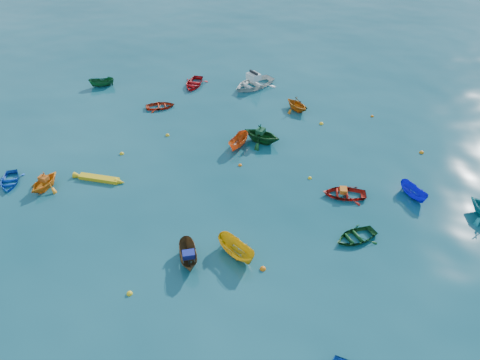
# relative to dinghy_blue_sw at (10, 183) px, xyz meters

# --- Properties ---
(ground) EXTENTS (160.00, 160.00, 0.00)m
(ground) POSITION_rel_dinghy_blue_sw_xyz_m (16.58, -1.45, 0.00)
(ground) COLOR #0A3E49
(ground) RESTS_ON ground
(dinghy_blue_sw) EXTENTS (2.92, 3.26, 0.56)m
(dinghy_blue_sw) POSITION_rel_dinghy_blue_sw_xyz_m (0.00, 0.00, 0.00)
(dinghy_blue_sw) COLOR #0E47B9
(dinghy_blue_sw) RESTS_ON ground
(sampan_brown_mid) EXTENTS (2.10, 2.99, 1.08)m
(sampan_brown_mid) POSITION_rel_dinghy_blue_sw_xyz_m (15.22, -4.52, 0.00)
(sampan_brown_mid) COLOR #533A1E
(sampan_brown_mid) RESTS_ON ground
(dinghy_orange_w) EXTENTS (2.64, 2.94, 1.38)m
(dinghy_orange_w) POSITION_rel_dinghy_blue_sw_xyz_m (2.90, 0.05, 0.00)
(dinghy_orange_w) COLOR orange
(dinghy_orange_w) RESTS_ON ground
(sampan_yellow_mid) EXTENTS (3.13, 2.73, 1.18)m
(sampan_yellow_mid) POSITION_rel_dinghy_blue_sw_xyz_m (17.92, -3.44, 0.00)
(sampan_yellow_mid) COLOR gold
(sampan_yellow_mid) RESTS_ON ground
(dinghy_green_e) EXTENTS (3.50, 3.35, 0.59)m
(dinghy_green_e) POSITION_rel_dinghy_blue_sw_xyz_m (24.98, -0.38, 0.00)
(dinghy_green_e) COLOR #0F4318
(dinghy_green_e) RESTS_ON ground
(dinghy_red_nw) EXTENTS (3.24, 2.86, 0.56)m
(dinghy_red_nw) POSITION_rel_dinghy_blue_sw_xyz_m (6.79, 13.34, 0.00)
(dinghy_red_nw) COLOR #B1290E
(dinghy_red_nw) RESTS_ON ground
(sampan_orange_n) EXTENTS (1.63, 2.87, 1.05)m
(sampan_orange_n) POSITION_rel_dinghy_blue_sw_xyz_m (15.36, 8.47, 0.00)
(sampan_orange_n) COLOR #DF5515
(sampan_orange_n) RESTS_ON ground
(dinghy_green_n) EXTENTS (3.81, 3.51, 1.68)m
(dinghy_green_n) POSITION_rel_dinghy_blue_sw_xyz_m (17.06, 9.57, 0.00)
(dinghy_green_n) COLOR #10441A
(dinghy_green_n) RESTS_ON ground
(dinghy_red_ne) EXTENTS (3.25, 2.50, 0.63)m
(dinghy_red_ne) POSITION_rel_dinghy_blue_sw_xyz_m (24.09, 3.89, 0.00)
(dinghy_red_ne) COLOR #AD170E
(dinghy_red_ne) RESTS_ON ground
(sampan_blue_far) EXTENTS (2.27, 2.56, 0.97)m
(sampan_blue_far) POSITION_rel_dinghy_blue_sw_xyz_m (28.84, 4.84, 0.00)
(sampan_blue_far) COLOR #1010CE
(sampan_blue_far) RESTS_ON ground
(dinghy_red_far) EXTENTS (2.38, 3.29, 0.68)m
(dinghy_red_far) POSITION_rel_dinghy_blue_sw_xyz_m (8.45, 18.48, 0.00)
(dinghy_red_far) COLOR red
(dinghy_red_far) RESTS_ON ground
(dinghy_orange_far) EXTENTS (3.46, 3.43, 1.38)m
(dinghy_orange_far) POSITION_rel_dinghy_blue_sw_xyz_m (19.22, 15.66, 0.00)
(dinghy_orange_far) COLOR #B96211
(dinghy_orange_far) RESTS_ON ground
(sampan_green_far) EXTENTS (2.63, 1.92, 0.96)m
(sampan_green_far) POSITION_rel_dinghy_blue_sw_xyz_m (-0.52, 16.29, 0.00)
(sampan_green_far) COLOR #114923
(sampan_green_far) RESTS_ON ground
(kayak_yellow) EXTENTS (3.79, 0.58, 0.38)m
(kayak_yellow) POSITION_rel_dinghy_blue_sw_xyz_m (6.26, 1.78, 0.00)
(kayak_yellow) COLOR gold
(kayak_yellow) RESTS_ON ground
(motorboat_white) EXTENTS (5.38, 5.59, 1.54)m
(motorboat_white) POSITION_rel_dinghy_blue_sw_xyz_m (14.39, 19.55, 0.00)
(motorboat_white) COLOR silver
(motorboat_white) RESTS_ON ground
(tarp_blue_a) EXTENTS (0.89, 0.80, 0.35)m
(tarp_blue_a) POSITION_rel_dinghy_blue_sw_xyz_m (15.28, -4.66, 0.72)
(tarp_blue_a) COLOR navy
(tarp_blue_a) RESTS_ON sampan_brown_mid
(tarp_orange_a) EXTENTS (0.71, 0.58, 0.31)m
(tarp_orange_a) POSITION_rel_dinghy_blue_sw_xyz_m (2.91, 0.10, 0.85)
(tarp_orange_a) COLOR #C95614
(tarp_orange_a) RESTS_ON dinghy_orange_w
(tarp_green_b) EXTENTS (0.76, 0.88, 0.37)m
(tarp_green_b) POSITION_rel_dinghy_blue_sw_xyz_m (16.97, 9.60, 1.02)
(tarp_green_b) COLOR #104124
(tarp_green_b) RESTS_ON dinghy_green_n
(tarp_orange_b) EXTENTS (0.57, 0.70, 0.32)m
(tarp_orange_b) POSITION_rel_dinghy_blue_sw_xyz_m (23.99, 3.88, 0.47)
(tarp_orange_b) COLOR orange
(tarp_orange_b) RESTS_ON dinghy_red_ne
(buoy_ye_a) EXTENTS (0.35, 0.35, 0.35)m
(buoy_ye_a) POSITION_rel_dinghy_blue_sw_xyz_m (12.71, -7.63, 0.00)
(buoy_ye_a) COLOR yellow
(buoy_ye_a) RESTS_ON ground
(buoy_or_b) EXTENTS (0.37, 0.37, 0.37)m
(buoy_or_b) POSITION_rel_dinghy_blue_sw_xyz_m (19.70, -4.18, 0.00)
(buoy_or_b) COLOR orange
(buoy_or_b) RESTS_ON ground
(buoy_ye_b) EXTENTS (0.36, 0.36, 0.36)m
(buoy_ye_b) POSITION_rel_dinghy_blue_sw_xyz_m (6.45, 5.35, 0.00)
(buoy_ye_b) COLOR gold
(buoy_ye_b) RESTS_ON ground
(buoy_or_c) EXTENTS (0.30, 0.30, 0.30)m
(buoy_or_c) POSITION_rel_dinghy_blue_sw_xyz_m (16.06, 5.88, 0.00)
(buoy_or_c) COLOR orange
(buoy_or_c) RESTS_ON ground
(buoy_ye_c) EXTENTS (0.30, 0.30, 0.30)m
(buoy_ye_c) POSITION_rel_dinghy_blue_sw_xyz_m (21.51, 5.40, 0.00)
(buoy_ye_c) COLOR yellow
(buoy_ye_c) RESTS_ON ground
(buoy_or_d) EXTENTS (0.37, 0.37, 0.37)m
(buoy_or_d) POSITION_rel_dinghy_blue_sw_xyz_m (29.94, 10.77, 0.00)
(buoy_or_d) COLOR orange
(buoy_or_d) RESTS_ON ground
(buoy_ye_d) EXTENTS (0.35, 0.35, 0.35)m
(buoy_ye_d) POSITION_rel_dinghy_blue_sw_xyz_m (9.09, 8.80, 0.00)
(buoy_ye_d) COLOR gold
(buoy_ye_d) RESTS_ON ground
(buoy_or_e) EXTENTS (0.29, 0.29, 0.29)m
(buoy_or_e) POSITION_rel_dinghy_blue_sw_xyz_m (26.08, 15.91, 0.00)
(buoy_or_e) COLOR orange
(buoy_or_e) RESTS_ON ground
(buoy_ye_e) EXTENTS (0.37, 0.37, 0.37)m
(buoy_ye_e) POSITION_rel_dinghy_blue_sw_xyz_m (21.70, 13.59, 0.00)
(buoy_ye_e) COLOR yellow
(buoy_ye_e) RESTS_ON ground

